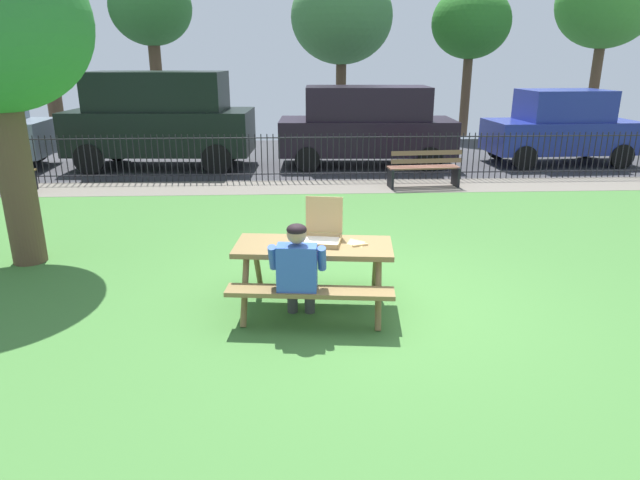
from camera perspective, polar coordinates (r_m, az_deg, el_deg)
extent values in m
cube|color=#437836|center=(8.20, 4.04, -2.02)|extent=(28.00, 10.96, 0.02)
cube|color=slate|center=(12.77, 1.55, 5.45)|extent=(28.00, 1.40, 0.01)
cube|color=#38383D|center=(16.76, 0.50, 8.53)|extent=(28.00, 6.74, 0.01)
cube|color=olive|center=(6.42, -0.66, -0.71)|extent=(1.87, 0.95, 0.06)
cube|color=olive|center=(5.97, -1.04, -5.31)|extent=(1.82, 0.47, 0.05)
cube|color=olive|center=(7.08, -0.32, -1.43)|extent=(1.82, 0.47, 0.05)
cylinder|color=olive|center=(6.27, -7.68, -5.14)|extent=(0.12, 0.44, 0.74)
cylinder|color=olive|center=(7.02, -6.44, -2.47)|extent=(0.12, 0.44, 0.74)
cylinder|color=olive|center=(6.17, 5.97, -5.47)|extent=(0.12, 0.44, 0.74)
cylinder|color=olive|center=(6.93, 5.69, -2.72)|extent=(0.12, 0.44, 0.74)
cube|color=tan|center=(6.47, 0.15, -0.24)|extent=(0.51, 0.51, 0.01)
cube|color=silver|center=(6.46, 0.15, -0.18)|extent=(0.47, 0.47, 0.00)
cube|color=tan|center=(6.26, -0.11, -0.61)|extent=(0.43, 0.09, 0.04)
cube|color=tan|center=(6.66, 0.40, 0.57)|extent=(0.43, 0.09, 0.04)
cube|color=tan|center=(6.49, -1.71, 0.08)|extent=(0.09, 0.43, 0.04)
cube|color=tan|center=(6.43, 2.04, -0.08)|extent=(0.09, 0.43, 0.04)
cube|color=tan|center=(6.60, 0.42, 2.61)|extent=(0.43, 0.09, 0.44)
pyramid|color=#F9D177|center=(6.48, 3.70, -0.24)|extent=(0.23, 0.28, 0.01)
cube|color=tan|center=(6.37, 4.13, -0.53)|extent=(0.19, 0.08, 0.02)
cylinder|color=#3E3E3E|center=(6.46, -2.83, -5.55)|extent=(0.12, 0.12, 0.44)
cylinder|color=#3E3E3E|center=(6.17, -3.07, -4.22)|extent=(0.19, 0.43, 0.15)
cylinder|color=#3E3E3E|center=(6.45, -1.06, -5.60)|extent=(0.12, 0.12, 0.44)
cylinder|color=#3E3E3E|center=(6.15, -1.22, -4.26)|extent=(0.19, 0.43, 0.15)
cube|color=#3359B2|center=(5.88, -2.36, -2.95)|extent=(0.44, 0.26, 0.52)
cylinder|color=#3359B2|center=(5.92, -4.83, -1.78)|extent=(0.11, 0.22, 0.31)
cylinder|color=#3359B2|center=(5.87, 0.20, -1.88)|extent=(0.11, 0.22, 0.31)
sphere|color=tan|center=(5.78, -2.39, 0.64)|extent=(0.21, 0.21, 0.21)
ellipsoid|color=black|center=(5.75, -2.41, 1.08)|extent=(0.21, 0.20, 0.12)
cylinder|color=black|center=(13.28, 1.36, 10.44)|extent=(21.81, 0.03, 0.03)
cylinder|color=black|center=(13.42, 1.33, 6.82)|extent=(21.81, 0.03, 0.03)
cylinder|color=black|center=(14.88, -29.53, 7.13)|extent=(0.02, 0.02, 1.11)
cylinder|color=black|center=(14.82, -29.04, 7.17)|extent=(0.02, 0.02, 1.11)
cylinder|color=black|center=(14.76, -28.55, 7.20)|extent=(0.02, 0.02, 1.11)
cylinder|color=black|center=(14.70, -28.05, 7.24)|extent=(0.02, 0.02, 1.11)
cylinder|color=black|center=(14.64, -27.55, 7.28)|extent=(0.02, 0.02, 1.11)
cylinder|color=black|center=(14.58, -27.04, 7.32)|extent=(0.02, 0.02, 1.11)
cylinder|color=black|center=(14.52, -26.53, 7.36)|extent=(0.02, 0.02, 1.11)
cylinder|color=black|center=(14.47, -26.02, 7.39)|extent=(0.02, 0.02, 1.11)
cylinder|color=black|center=(14.41, -25.50, 7.43)|extent=(0.02, 0.02, 1.11)
cylinder|color=black|center=(14.36, -24.98, 7.47)|extent=(0.02, 0.02, 1.11)
cylinder|color=black|center=(14.31, -24.45, 7.50)|extent=(0.02, 0.02, 1.11)
cylinder|color=black|center=(14.26, -23.92, 7.54)|extent=(0.02, 0.02, 1.11)
cylinder|color=black|center=(14.21, -23.39, 7.57)|extent=(0.02, 0.02, 1.11)
cylinder|color=black|center=(14.16, -22.85, 7.61)|extent=(0.02, 0.02, 1.11)
cylinder|color=black|center=(14.11, -22.31, 7.64)|extent=(0.02, 0.02, 1.11)
cylinder|color=black|center=(14.07, -21.77, 7.68)|extent=(0.02, 0.02, 1.11)
cylinder|color=black|center=(14.02, -21.22, 7.71)|extent=(0.02, 0.02, 1.11)
cylinder|color=black|center=(13.98, -20.67, 7.74)|extent=(0.02, 0.02, 1.11)
cylinder|color=black|center=(13.94, -20.11, 7.78)|extent=(0.02, 0.02, 1.11)
cylinder|color=black|center=(13.90, -19.55, 7.81)|extent=(0.02, 0.02, 1.11)
cylinder|color=black|center=(13.86, -18.99, 7.84)|extent=(0.02, 0.02, 1.11)
cylinder|color=black|center=(13.82, -18.43, 7.87)|extent=(0.02, 0.02, 1.11)
cylinder|color=black|center=(13.78, -17.86, 7.90)|extent=(0.02, 0.02, 1.11)
cylinder|color=black|center=(13.74, -17.29, 7.93)|extent=(0.02, 0.02, 1.11)
cylinder|color=black|center=(13.71, -16.71, 7.96)|extent=(0.02, 0.02, 1.11)
cylinder|color=black|center=(13.68, -16.14, 7.99)|extent=(0.02, 0.02, 1.11)
cylinder|color=black|center=(13.65, -15.56, 8.01)|extent=(0.02, 0.02, 1.11)
cylinder|color=black|center=(13.62, -14.97, 8.04)|extent=(0.02, 0.02, 1.11)
cylinder|color=black|center=(13.59, -14.39, 8.07)|extent=(0.02, 0.02, 1.11)
cylinder|color=black|center=(13.56, -13.80, 8.09)|extent=(0.02, 0.02, 1.11)
cylinder|color=black|center=(13.53, -13.21, 8.12)|extent=(0.02, 0.02, 1.11)
cylinder|color=black|center=(13.51, -12.62, 8.14)|extent=(0.02, 0.02, 1.11)
cylinder|color=black|center=(13.49, -12.02, 8.17)|extent=(0.02, 0.02, 1.11)
cylinder|color=black|center=(13.47, -11.43, 8.19)|extent=(0.02, 0.02, 1.11)
cylinder|color=black|center=(13.45, -10.83, 8.21)|extent=(0.02, 0.02, 1.11)
cylinder|color=black|center=(13.43, -10.23, 8.23)|extent=(0.02, 0.02, 1.11)
cylinder|color=black|center=(13.41, -9.63, 8.25)|extent=(0.02, 0.02, 1.11)
cylinder|color=black|center=(13.39, -9.02, 8.27)|extent=(0.02, 0.02, 1.11)
cylinder|color=black|center=(13.38, -8.42, 8.29)|extent=(0.02, 0.02, 1.11)
cylinder|color=black|center=(13.37, -7.81, 8.31)|extent=(0.02, 0.02, 1.11)
cylinder|color=black|center=(13.35, -7.20, 8.32)|extent=(0.02, 0.02, 1.11)
cylinder|color=black|center=(13.34, -6.60, 8.34)|extent=(0.02, 0.02, 1.11)
cylinder|color=black|center=(13.34, -5.99, 8.35)|extent=(0.02, 0.02, 1.11)
cylinder|color=black|center=(13.33, -5.38, 8.37)|extent=(0.02, 0.02, 1.11)
cylinder|color=black|center=(13.32, -4.77, 8.38)|extent=(0.02, 0.02, 1.11)
cylinder|color=black|center=(13.32, -4.15, 8.39)|extent=(0.02, 0.02, 1.11)
cylinder|color=black|center=(13.32, -3.54, 8.40)|extent=(0.02, 0.02, 1.11)
cylinder|color=black|center=(13.32, -2.93, 8.41)|extent=(0.02, 0.02, 1.11)
cylinder|color=black|center=(13.32, -2.32, 8.42)|extent=(0.02, 0.02, 1.11)
cylinder|color=black|center=(13.32, -1.71, 8.43)|extent=(0.02, 0.02, 1.11)
cylinder|color=black|center=(13.32, -1.10, 8.44)|extent=(0.02, 0.02, 1.11)
cylinder|color=black|center=(13.33, -0.48, 8.44)|extent=(0.02, 0.02, 1.11)
cylinder|color=black|center=(13.33, 0.13, 8.45)|extent=(0.02, 0.02, 1.11)
cylinder|color=black|center=(13.34, 0.74, 8.45)|extent=(0.02, 0.02, 1.11)
cylinder|color=black|center=(13.35, 1.35, 8.46)|extent=(0.02, 0.02, 1.11)
cylinder|color=black|center=(13.36, 1.95, 8.46)|extent=(0.02, 0.02, 1.11)
cylinder|color=black|center=(13.37, 2.56, 8.46)|extent=(0.02, 0.02, 1.11)
cylinder|color=black|center=(13.39, 3.17, 8.46)|extent=(0.02, 0.02, 1.11)
cylinder|color=black|center=(13.40, 3.77, 8.46)|extent=(0.02, 0.02, 1.11)
cylinder|color=black|center=(13.42, 4.38, 8.46)|extent=(0.02, 0.02, 1.11)
cylinder|color=black|center=(13.44, 4.98, 8.46)|extent=(0.02, 0.02, 1.11)
cylinder|color=black|center=(13.46, 5.58, 8.45)|extent=(0.02, 0.02, 1.11)
cylinder|color=black|center=(13.48, 6.18, 8.45)|extent=(0.02, 0.02, 1.11)
cylinder|color=black|center=(13.50, 6.77, 8.44)|extent=(0.02, 0.02, 1.11)
cylinder|color=black|center=(13.52, 7.37, 8.44)|extent=(0.02, 0.02, 1.11)
cylinder|color=black|center=(13.55, 7.96, 8.43)|extent=(0.02, 0.02, 1.11)
cylinder|color=black|center=(13.58, 8.55, 8.42)|extent=(0.02, 0.02, 1.11)
cylinder|color=black|center=(13.60, 9.14, 8.42)|extent=(0.02, 0.02, 1.11)
cylinder|color=black|center=(13.63, 9.72, 8.41)|extent=(0.02, 0.02, 1.11)
cylinder|color=black|center=(13.66, 10.30, 8.40)|extent=(0.02, 0.02, 1.11)
cylinder|color=black|center=(13.70, 10.88, 8.39)|extent=(0.02, 0.02, 1.11)
cylinder|color=black|center=(13.73, 11.46, 8.37)|extent=(0.02, 0.02, 1.11)
cylinder|color=black|center=(13.76, 12.03, 8.36)|extent=(0.02, 0.02, 1.11)
cylinder|color=black|center=(13.80, 12.61, 8.35)|extent=(0.02, 0.02, 1.11)
cylinder|color=black|center=(13.84, 13.17, 8.34)|extent=(0.02, 0.02, 1.11)
cylinder|color=black|center=(13.88, 13.74, 8.32)|extent=(0.02, 0.02, 1.11)
cylinder|color=black|center=(13.92, 14.30, 8.31)|extent=(0.02, 0.02, 1.11)
cylinder|color=black|center=(13.96, 14.86, 8.29)|extent=(0.02, 0.02, 1.11)
cylinder|color=black|center=(14.00, 15.41, 8.27)|extent=(0.02, 0.02, 1.11)
cylinder|color=black|center=(14.05, 15.96, 8.26)|extent=(0.02, 0.02, 1.11)
cylinder|color=black|center=(14.09, 16.51, 8.24)|extent=(0.02, 0.02, 1.11)
cylinder|color=black|center=(14.14, 17.05, 8.22)|extent=(0.02, 0.02, 1.11)
cylinder|color=black|center=(14.19, 17.60, 8.20)|extent=(0.02, 0.02, 1.11)
cylinder|color=black|center=(14.23, 18.13, 8.18)|extent=(0.02, 0.02, 1.11)
cylinder|color=black|center=(14.29, 18.66, 8.16)|extent=(0.02, 0.02, 1.11)
cylinder|color=black|center=(14.34, 19.19, 8.14)|extent=(0.02, 0.02, 1.11)
cylinder|color=black|center=(14.39, 19.72, 8.12)|extent=(0.02, 0.02, 1.11)
cylinder|color=black|center=(14.44, 20.24, 8.10)|extent=(0.02, 0.02, 1.11)
cylinder|color=black|center=(14.50, 20.76, 8.07)|extent=(0.02, 0.02, 1.11)
cylinder|color=black|center=(14.55, 21.27, 8.05)|extent=(0.02, 0.02, 1.11)
cylinder|color=black|center=(14.61, 21.78, 8.03)|extent=(0.02, 0.02, 1.11)
cylinder|color=black|center=(14.67, 22.28, 8.00)|extent=(0.02, 0.02, 1.11)
cylinder|color=black|center=(14.73, 22.79, 7.98)|extent=(0.02, 0.02, 1.11)
cylinder|color=black|center=(14.79, 23.28, 7.96)|extent=(0.02, 0.02, 1.11)
cylinder|color=black|center=(14.85, 23.77, 7.93)|extent=(0.02, 0.02, 1.11)
cylinder|color=black|center=(14.92, 24.26, 7.91)|extent=(0.02, 0.02, 1.11)
cylinder|color=black|center=(14.98, 24.75, 7.88)|extent=(0.02, 0.02, 1.11)
cylinder|color=black|center=(15.04, 25.23, 7.85)|extent=(0.02, 0.02, 1.11)
cylinder|color=black|center=(15.11, 25.70, 7.83)|extent=(0.02, 0.02, 1.11)
cylinder|color=black|center=(15.18, 26.18, 7.80)|extent=(0.02, 0.02, 1.11)
cylinder|color=black|center=(15.25, 26.64, 7.77)|extent=(0.02, 0.02, 1.11)
cylinder|color=black|center=(15.31, 27.11, 7.75)|extent=(0.02, 0.02, 1.11)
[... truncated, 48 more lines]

